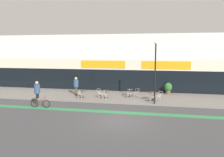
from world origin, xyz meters
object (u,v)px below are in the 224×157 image
at_px(cafe_chair_0_near, 80,93).
at_px(cafe_chair_1_near, 104,94).
at_px(cafe_chair_1_side, 100,92).
at_px(lamp_post, 155,68).
at_px(cafe_chair_2_side, 136,92).
at_px(pedestrian_near_end, 76,84).
at_px(bistro_table_2, 130,92).
at_px(bistro_table_0, 82,92).
at_px(planter_pot, 168,88).
at_px(cafe_chair_2_near, 129,93).
at_px(cafe_chair_3_side, 159,95).
at_px(bistro_table_1, 106,93).
at_px(bistro_table_3, 152,95).
at_px(cafe_chair_3_near, 152,96).
at_px(cyclist_0, 38,92).

bearing_deg(cafe_chair_0_near, cafe_chair_1_near, -90.62).
relative_size(cafe_chair_1_side, lamp_post, 0.17).
distance_m(cafe_chair_0_near, cafe_chair_2_side, 5.51).
bearing_deg(pedestrian_near_end, bistro_table_2, -171.41).
bearing_deg(bistro_table_0, planter_pot, 21.37).
bearing_deg(cafe_chair_1_side, cafe_chair_2_near, 4.20).
relative_size(bistro_table_0, cafe_chair_3_side, 0.87).
bearing_deg(bistro_table_1, bistro_table_0, -174.15).
bearing_deg(cafe_chair_1_near, cafe_chair_1_side, 44.46).
relative_size(bistro_table_0, bistro_table_3, 0.99).
bearing_deg(bistro_table_1, bistro_table_2, 22.23).
xyz_separation_m(bistro_table_2, pedestrian_near_end, (-5.55, -0.16, 0.57)).
xyz_separation_m(bistro_table_3, cafe_chair_3_near, (0.00, -0.63, -0.02)).
bearing_deg(cafe_chair_0_near, cafe_chair_1_side, -69.85).
xyz_separation_m(bistro_table_2, cafe_chair_1_side, (-2.86, -0.92, -0.01)).
distance_m(bistro_table_2, cafe_chair_3_side, 3.05).
distance_m(cafe_chair_1_side, cafe_chair_3_near, 5.14).
bearing_deg(cafe_chair_3_near, cafe_chair_3_side, -46.77).
height_order(bistro_table_0, bistro_table_3, bistro_table_3).
height_order(cafe_chair_2_near, cafe_chair_2_side, same).
bearing_deg(cafe_chair_2_near, bistro_table_3, -109.16).
bearing_deg(cafe_chair_1_side, cafe_chair_0_near, -154.98).
height_order(cafe_chair_0_near, cafe_chair_2_near, same).
height_order(cafe_chair_3_near, lamp_post, lamp_post).
relative_size(cafe_chair_1_near, cafe_chair_3_near, 1.00).
bearing_deg(bistro_table_1, pedestrian_near_end, 167.14).
distance_m(bistro_table_0, cafe_chair_2_side, 5.35).
xyz_separation_m(bistro_table_0, cyclist_0, (-2.48, -3.86, 0.69)).
bearing_deg(bistro_table_3, cafe_chair_2_near, 166.47).
bearing_deg(bistro_table_2, lamp_post, -45.34).
bearing_deg(cafe_chair_3_side, cafe_chair_3_near, 41.91).
relative_size(bistro_table_3, planter_pot, 0.65).
relative_size(cafe_chair_3_near, lamp_post, 0.17).
bearing_deg(cafe_chair_3_near, cafe_chair_2_side, 39.39).
height_order(bistro_table_0, cyclist_0, cyclist_0).
relative_size(bistro_table_2, cafe_chair_2_side, 0.83).
distance_m(cyclist_0, pedestrian_near_end, 5.10).
relative_size(cafe_chair_1_near, cyclist_0, 0.41).
bearing_deg(pedestrian_near_end, cafe_chair_1_side, 171.16).
xyz_separation_m(bistro_table_0, bistro_table_3, (6.79, 0.00, 0.03)).
xyz_separation_m(cafe_chair_3_side, pedestrian_near_end, (-8.37, 0.99, 0.58)).
xyz_separation_m(bistro_table_2, cyclist_0, (-7.08, -5.02, 0.68)).
height_order(cafe_chair_1_side, cafe_chair_2_near, same).
xyz_separation_m(cafe_chair_2_near, cafe_chair_3_side, (2.81, -0.52, 0.00)).
height_order(bistro_table_2, cafe_chair_2_side, cafe_chair_2_side).
bearing_deg(bistro_table_2, cafe_chair_2_near, -89.32).
distance_m(bistro_table_1, pedestrian_near_end, 3.44).
relative_size(cafe_chair_0_near, lamp_post, 0.17).
height_order(bistro_table_0, cafe_chair_0_near, cafe_chair_0_near).
height_order(bistro_table_1, bistro_table_2, bistro_table_2).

